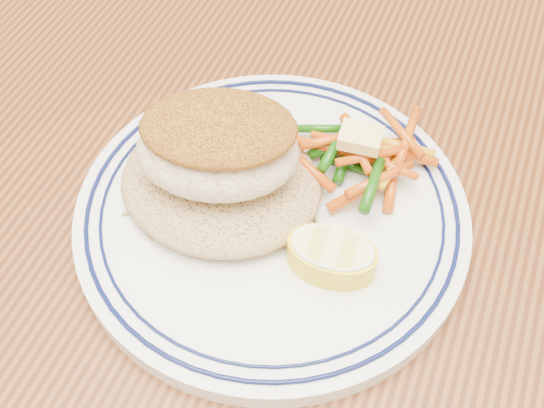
% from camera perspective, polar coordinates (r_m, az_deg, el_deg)
% --- Properties ---
extents(dining_table, '(1.50, 0.90, 0.75)m').
position_cam_1_polar(dining_table, '(0.56, -0.71, -7.54)').
color(dining_table, '#46220E').
rests_on(dining_table, ground).
extents(plate, '(0.27, 0.27, 0.02)m').
position_cam_1_polar(plate, '(0.47, 0.00, -0.78)').
color(plate, white).
rests_on(plate, dining_table).
extents(rice_pilaf, '(0.14, 0.12, 0.03)m').
position_cam_1_polar(rice_pilaf, '(0.47, -4.33, 2.04)').
color(rice_pilaf, '#A18050').
rests_on(rice_pilaf, plate).
extents(fish_fillet, '(0.12, 0.10, 0.05)m').
position_cam_1_polar(fish_fillet, '(0.44, -4.56, 4.91)').
color(fish_fillet, beige).
rests_on(fish_fillet, rice_pilaf).
extents(vegetable_pile, '(0.11, 0.11, 0.03)m').
position_cam_1_polar(vegetable_pile, '(0.49, 7.60, 4.16)').
color(vegetable_pile, '#144B09').
rests_on(vegetable_pile, plate).
extents(butter_pat, '(0.03, 0.02, 0.01)m').
position_cam_1_polar(butter_pat, '(0.47, 7.43, 5.53)').
color(butter_pat, '#F7D878').
rests_on(butter_pat, vegetable_pile).
extents(lemon_wedge, '(0.06, 0.06, 0.02)m').
position_cam_1_polar(lemon_wedge, '(0.43, 5.01, -4.28)').
color(lemon_wedge, yellow).
rests_on(lemon_wedge, plate).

